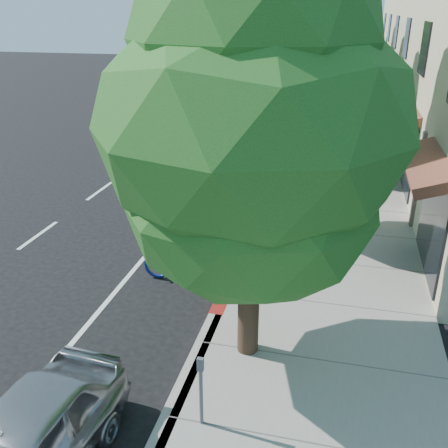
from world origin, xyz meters
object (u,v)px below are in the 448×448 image
(street_tree_0, at_px, (253,132))
(cyclist, at_px, (217,225))
(street_tree_4, at_px, (328,34))
(street_tree_5, at_px, (331,36))
(dark_sedan, at_px, (278,128))
(street_tree_3, at_px, (321,43))
(white_pickup, at_px, (256,118))
(bicycle, at_px, (184,260))
(dark_suv_far, at_px, (284,86))
(silver_suv, at_px, (262,166))
(street_tree_2, at_px, (312,48))
(pedestrian, at_px, (338,146))
(street_tree_1, at_px, (295,53))

(street_tree_0, bearing_deg, cyclist, 112.34)
(street_tree_4, height_order, cyclist, street_tree_4)
(street_tree_5, height_order, dark_sedan, street_tree_5)
(street_tree_3, bearing_deg, white_pickup, -178.75)
(bicycle, distance_m, dark_suv_far, 27.39)
(silver_suv, height_order, dark_sedan, dark_sedan)
(street_tree_5, height_order, cyclist, street_tree_5)
(street_tree_2, bearing_deg, street_tree_4, 90.00)
(street_tree_4, xyz_separation_m, pedestrian, (1.25, -11.12, -3.81))
(street_tree_4, xyz_separation_m, silver_suv, (-1.40, -14.00, -4.04))
(white_pickup, relative_size, dark_suv_far, 1.19)
(street_tree_0, xyz_separation_m, silver_suv, (-1.40, 10.00, -3.63))
(bicycle, bearing_deg, street_tree_0, -144.09)
(dark_sedan, bearing_deg, cyclist, -88.74)
(street_tree_0, height_order, pedestrian, street_tree_0)
(street_tree_3, xyz_separation_m, street_tree_4, (0.00, 6.00, 0.17))
(street_tree_4, bearing_deg, silver_suv, -95.71)
(street_tree_1, distance_m, dark_sedan, 11.34)
(street_tree_2, relative_size, bicycle, 3.67)
(street_tree_3, bearing_deg, silver_suv, -99.93)
(bicycle, bearing_deg, white_pickup, 0.10)
(dark_suv_far, distance_m, pedestrian, 17.54)
(street_tree_4, distance_m, white_pickup, 7.85)
(street_tree_1, bearing_deg, bicycle, -120.63)
(cyclist, bearing_deg, street_tree_0, -159.10)
(dark_sedan, xyz_separation_m, pedestrian, (2.95, -3.46, 0.18))
(pedestrian, bearing_deg, cyclist, 49.34)
(street_tree_3, bearing_deg, street_tree_2, -90.00)
(street_tree_3, height_order, cyclist, street_tree_3)
(street_tree_5, distance_m, pedestrian, 17.49)
(street_tree_5, xyz_separation_m, white_pickup, (-3.10, -12.07, -3.47))
(street_tree_0, distance_m, street_tree_3, 18.00)
(street_tree_2, xyz_separation_m, dark_suv_far, (-3.10, 17.87, -3.94))
(street_tree_2, distance_m, dark_sedan, 6.16)
(street_tree_0, relative_size, street_tree_3, 0.96)
(cyclist, bearing_deg, street_tree_1, -38.65)
(street_tree_3, xyz_separation_m, silver_suv, (-1.40, -8.00, -3.87))
(street_tree_5, xyz_separation_m, silver_suv, (-1.40, -20.00, -3.61))
(dark_sedan, bearing_deg, street_tree_1, -79.87)
(street_tree_2, bearing_deg, silver_suv, -124.99)
(cyclist, xyz_separation_m, dark_sedan, (-0.10, 12.45, -0.14))
(street_tree_1, xyz_separation_m, cyclist, (-1.60, -2.11, -4.18))
(street_tree_1, height_order, pedestrian, street_tree_1)
(silver_suv, bearing_deg, pedestrian, 43.13)
(dark_sedan, bearing_deg, street_tree_2, -67.85)
(street_tree_5, height_order, pedestrian, street_tree_5)
(street_tree_5, distance_m, white_pickup, 12.93)
(silver_suv, bearing_deg, bicycle, -99.40)
(street_tree_1, relative_size, silver_suv, 1.50)
(street_tree_3, distance_m, cyclist, 14.67)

